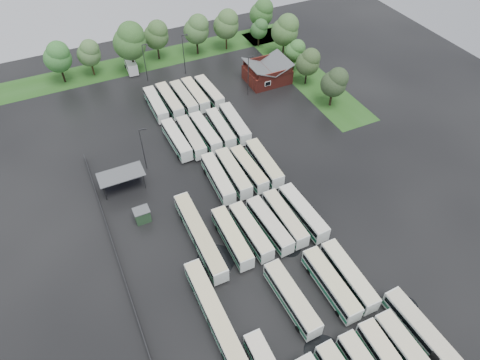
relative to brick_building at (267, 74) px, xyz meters
name	(u,v)px	position (x,y,z in m)	size (l,w,h in m)	color
ground	(260,241)	(-24.00, -42.77, -1.87)	(160.00, 160.00, 0.00)	black
brick_building	(267,74)	(0.00, 0.00, 0.00)	(10.07, 8.60, 5.39)	maroon
wash_shed	(121,175)	(-41.20, -20.74, 1.12)	(8.20, 4.20, 3.58)	#2D2D30
utility_hut	(142,215)	(-40.20, -30.17, -0.55)	(2.70, 2.20, 2.62)	#224025
grass_strip_north	(154,59)	(-22.00, 22.03, -1.86)	(80.00, 10.00, 0.01)	#224F17
grass_strip_east	(302,71)	(10.00, 0.03, -1.86)	(10.00, 50.00, 0.01)	#224F17
west_fence	(115,250)	(-46.20, -34.77, -1.27)	(0.10, 50.00, 1.20)	#2D2D30
bus_r0c4	(410,356)	(-15.71, -68.75, -0.03)	(2.58, 12.00, 3.34)	silver
bus_r1c1	(292,298)	(-25.36, -55.01, -0.03)	(2.88, 12.05, 3.34)	silver
bus_r1c3	(331,284)	(-18.99, -55.46, -0.03)	(2.58, 12.02, 3.34)	silver
bus_r1c4	(349,275)	(-15.75, -55.39, -0.05)	(2.74, 11.92, 3.31)	silver
bus_r2c0	(232,237)	(-28.50, -41.43, -0.07)	(2.62, 11.74, 3.26)	silver
bus_r2c1	(251,231)	(-25.18, -41.57, -0.12)	(2.76, 11.48, 3.18)	silver
bus_r2c2	(270,225)	(-21.81, -41.75, -0.10)	(3.01, 11.61, 3.20)	silver
bus_r2c3	(285,218)	(-18.79, -41.56, -0.09)	(2.53, 11.60, 3.23)	silver
bus_r2c4	(303,212)	(-15.40, -41.83, -0.04)	(3.00, 12.03, 3.32)	silver
bus_r3c1	(218,178)	(-25.14, -27.89, -0.07)	(2.93, 11.79, 3.26)	silver
bus_r3c2	(233,173)	(-22.02, -27.91, -0.05)	(2.73, 11.89, 3.30)	silver
bus_r3c3	(249,169)	(-18.90, -28.11, -0.12)	(2.72, 11.44, 3.17)	silver
bus_r3c4	(264,163)	(-15.58, -27.98, -0.05)	(2.86, 11.95, 3.31)	silver
bus_r4c0	(177,140)	(-28.30, -14.12, -0.10)	(2.76, 11.62, 3.22)	silver
bus_r4c1	(191,137)	(-25.32, -14.63, -0.07)	(2.69, 11.80, 3.27)	silver
bus_r4c2	(205,132)	(-22.12, -14.40, -0.10)	(2.70, 11.60, 3.22)	silver
bus_r4c3	(221,128)	(-18.75, -14.51, -0.11)	(2.83, 11.53, 3.19)	silver
bus_r4c4	(235,123)	(-15.45, -14.40, -0.03)	(3.07, 12.07, 3.33)	silver
bus_r5c0	(156,104)	(-28.34, -0.47, -0.10)	(2.58, 11.57, 3.21)	silver
bus_r5c1	(170,101)	(-25.08, -0.49, -0.03)	(2.84, 12.02, 3.33)	silver
bus_r5c2	(184,98)	(-21.81, -0.74, -0.10)	(2.80, 11.62, 3.22)	silver
bus_r5c3	(195,94)	(-18.95, -0.59, -0.09)	(2.66, 11.65, 3.23)	silver
bus_r5c4	(209,92)	(-15.64, -0.89, -0.12)	(2.95, 11.50, 3.17)	silver
artic_bus_west_b	(200,236)	(-33.07, -38.88, -0.04)	(2.54, 17.74, 3.29)	silver
artic_bus_west_c	(214,314)	(-36.28, -52.40, -0.09)	(2.50, 17.28, 3.21)	silver
artic_bus_east	(436,348)	(-12.02, -69.44, -0.04)	(3.12, 17.83, 3.29)	silver
minibus	(131,65)	(-28.74, 19.01, -0.30)	(2.87, 6.63, 2.83)	white
tree_north_0	(58,57)	(-44.82, 20.77, 4.97)	(6.41, 6.41, 10.62)	black
tree_north_1	(89,53)	(-37.67, 21.09, 4.14)	(5.64, 5.64, 9.33)	#332212
tree_north_2	(130,41)	(-28.00, 17.94, 6.59)	(7.93, 7.93, 13.14)	black
tree_north_3	(157,34)	(-20.43, 21.74, 4.87)	(6.32, 6.32, 10.47)	black
tree_north_4	(197,29)	(-10.22, 19.76, 5.11)	(6.55, 6.55, 10.85)	black
tree_north_5	(227,24)	(-2.22, 18.90, 5.23)	(6.66, 6.66, 11.03)	#372212
tree_north_6	(262,12)	(9.65, 21.59, 5.00)	(6.44, 6.44, 10.67)	black
tree_east_0	(335,82)	(8.37, -15.50, 4.24)	(5.77, 5.74, 9.50)	black
tree_east_1	(309,62)	(8.02, -5.27, 4.07)	(5.57, 5.57, 9.23)	black
tree_east_2	(295,51)	(8.61, 1.69, 3.36)	(4.93, 4.91, 8.13)	#3B2B19
tree_east_3	(286,30)	(9.75, 8.81, 5.53)	(6.94, 6.94, 11.50)	black
tree_east_4	(260,29)	(6.45, 16.75, 3.03)	(4.62, 4.60, 7.62)	black
lamp_post_ne	(249,73)	(-6.81, -3.51, 3.82)	(1.51, 0.29, 9.79)	#2D2D30
lamp_post_nw	(143,147)	(-35.75, -17.81, 3.63)	(1.46, 0.28, 9.46)	#2D2D30
lamp_post_back_w	(145,61)	(-26.40, 12.42, 3.71)	(1.48, 0.29, 9.61)	#2D2D30
lamp_post_back_e	(184,52)	(-16.80, 11.73, 4.09)	(1.58, 0.31, 10.26)	#2D2D30
puddle_0	(323,353)	(-25.02, -63.05, -1.86)	(5.22, 5.22, 0.01)	black
puddle_1	(393,328)	(-14.22, -64.35, -1.86)	(2.68, 2.68, 0.01)	black
puddle_2	(216,260)	(-32.21, -43.17, -1.86)	(6.18, 6.18, 0.01)	black
puddle_3	(289,247)	(-20.36, -46.03, -1.86)	(3.96, 3.96, 0.01)	black
puddle_4	(405,307)	(-10.48, -62.52, -1.86)	(3.93, 3.93, 0.01)	black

